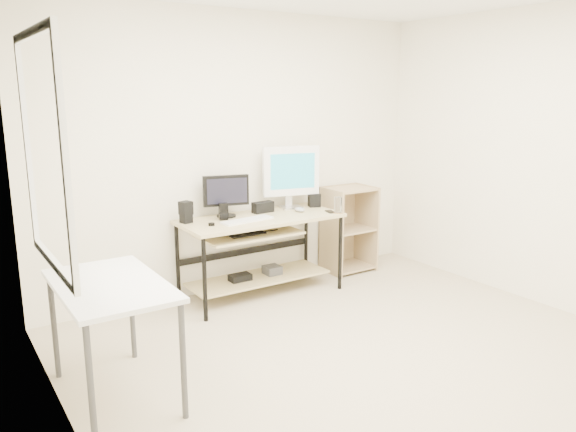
# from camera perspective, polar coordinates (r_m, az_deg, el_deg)

# --- Properties ---
(room) EXTENTS (4.01, 4.01, 2.62)m
(room) POSITION_cam_1_polar(r_m,az_deg,el_deg) (3.67, 8.21, 3.66)
(room) COLOR #C3B496
(room) RESTS_ON ground
(desk) EXTENTS (1.50, 0.65, 0.75)m
(desk) POSITION_cam_1_polar(r_m,az_deg,el_deg) (5.18, -3.03, -2.39)
(desk) COLOR tan
(desk) RESTS_ON ground
(side_table) EXTENTS (0.60, 1.00, 0.75)m
(side_table) POSITION_cam_1_polar(r_m,az_deg,el_deg) (3.59, -17.56, -7.70)
(side_table) COLOR white
(side_table) RESTS_ON ground
(shelf_unit) EXTENTS (0.50, 0.40, 0.90)m
(shelf_unit) POSITION_cam_1_polar(r_m,az_deg,el_deg) (5.99, 5.95, -1.24)
(shelf_unit) COLOR tan
(shelf_unit) RESTS_ON ground
(black_monitor) EXTENTS (0.42, 0.17, 0.38)m
(black_monitor) POSITION_cam_1_polar(r_m,az_deg,el_deg) (5.13, -6.32, 2.33)
(black_monitor) COLOR black
(black_monitor) RESTS_ON desk
(white_imac) EXTENTS (0.57, 0.18, 0.61)m
(white_imac) POSITION_cam_1_polar(r_m,az_deg,el_deg) (5.45, 0.34, 4.41)
(white_imac) COLOR silver
(white_imac) RESTS_ON desk
(keyboard) EXTENTS (0.50, 0.19, 0.02)m
(keyboard) POSITION_cam_1_polar(r_m,az_deg,el_deg) (4.98, -4.17, -0.43)
(keyboard) COLOR white
(keyboard) RESTS_ON desk
(mouse) EXTENTS (0.09, 0.13, 0.04)m
(mouse) POSITION_cam_1_polar(r_m,az_deg,el_deg) (5.35, 1.20, 0.66)
(mouse) COLOR #ADADB2
(mouse) RESTS_ON desk
(center_speaker) EXTENTS (0.21, 0.10, 0.10)m
(center_speaker) POSITION_cam_1_polar(r_m,az_deg,el_deg) (5.32, -2.57, 0.90)
(center_speaker) COLOR black
(center_speaker) RESTS_ON desk
(speaker_left) EXTENTS (0.12, 0.12, 0.19)m
(speaker_left) POSITION_cam_1_polar(r_m,az_deg,el_deg) (4.96, -10.34, 0.44)
(speaker_left) COLOR black
(speaker_left) RESTS_ON desk
(speaker_right) EXTENTS (0.14, 0.14, 0.13)m
(speaker_right) POSITION_cam_1_polar(r_m,az_deg,el_deg) (5.59, 2.68, 1.64)
(speaker_right) COLOR black
(speaker_right) RESTS_ON desk
(audio_controller) EXTENTS (0.09, 0.07, 0.15)m
(audio_controller) POSITION_cam_1_polar(r_m,az_deg,el_deg) (5.03, -6.59, 0.45)
(audio_controller) COLOR black
(audio_controller) RESTS_ON desk
(volume_puck) EXTENTS (0.07, 0.07, 0.02)m
(volume_puck) POSITION_cam_1_polar(r_m,az_deg,el_deg) (4.85, -7.78, -0.84)
(volume_puck) COLOR black
(volume_puck) RESTS_ON desk
(smartphone) EXTENTS (0.09, 0.13, 0.01)m
(smartphone) POSITION_cam_1_polar(r_m,az_deg,el_deg) (5.35, 4.31, 0.44)
(smartphone) COLOR black
(smartphone) RESTS_ON desk
(coaster) EXTENTS (0.12, 0.12, 0.01)m
(coaster) POSITION_cam_1_polar(r_m,az_deg,el_deg) (5.31, 5.10, 0.33)
(coaster) COLOR #A07648
(coaster) RESTS_ON desk
(drinking_glass) EXTENTS (0.09, 0.09, 0.15)m
(drinking_glass) POSITION_cam_1_polar(r_m,az_deg,el_deg) (5.30, 5.12, 1.14)
(drinking_glass) COLOR white
(drinking_glass) RESTS_ON coaster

